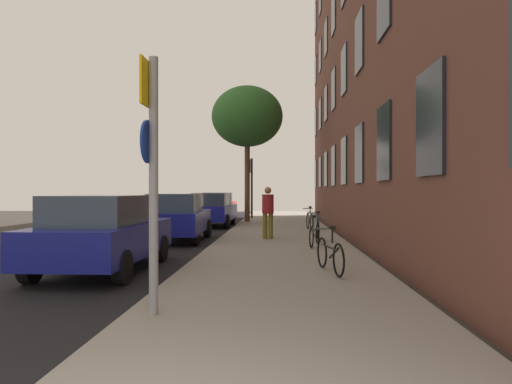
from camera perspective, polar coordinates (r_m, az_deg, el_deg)
The scene contains 16 objects.
ground_plane at distance 17.58m, azimuth -8.43°, elevation -5.51°, with size 41.80×41.80×0.00m, color #332D28.
road_asphalt at distance 18.10m, azimuth -15.00°, elevation -5.33°, with size 7.00×38.00×0.01m, color black.
sidewalk at distance 17.23m, azimuth 3.11°, elevation -5.42°, with size 4.20×38.00×0.12m, color gray.
building_facade at distance 17.72m, azimuth 11.97°, elevation 17.95°, with size 0.56×27.00×14.26m.
sign_post at distance 6.02m, azimuth -13.02°, elevation 3.51°, with size 0.15×0.60×3.34m.
traffic_light at distance 27.07m, azimuth -0.75°, elevation 1.90°, with size 0.43×0.24×3.56m.
tree_near at distance 24.32m, azimuth -1.11°, elevation 9.45°, with size 3.78×3.78×7.18m.
bicycle_0 at distance 9.08m, azimuth 9.32°, elevation -7.73°, with size 0.50×1.68×0.93m.
bicycle_1 at distance 13.40m, azimuth 7.41°, elevation -5.24°, with size 0.56×1.67×0.90m.
bicycle_2 at distance 14.89m, azimuth 7.82°, elevation -4.63°, with size 0.42×1.72×0.95m.
bicycle_3 at distance 18.61m, azimuth 6.79°, elevation -3.63°, with size 0.42×1.71×0.98m.
pedestrian_0 at distance 15.21m, azimuth 1.51°, elevation -2.17°, with size 0.46×0.46×1.74m.
car_0 at distance 10.15m, azimuth -18.72°, elevation -4.85°, with size 1.95×4.24×1.62m.
car_1 at distance 15.68m, azimuth -9.94°, elevation -3.10°, with size 1.98×4.05×1.62m.
car_2 at distance 22.01m, azimuth -5.50°, elevation -2.18°, with size 1.99×4.27×1.62m.
car_3 at distance 28.64m, azimuth -4.78°, elevation -1.65°, with size 1.92×4.37×1.62m.
Camera 1 is at (1.02, -2.15, 1.72)m, focal length 31.70 mm.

